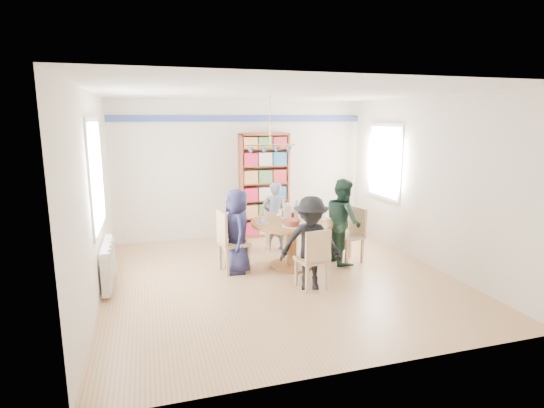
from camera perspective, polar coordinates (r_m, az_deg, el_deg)
name	(u,v)px	position (r m, az deg, el deg)	size (l,w,h in m)	color
ground	(280,277)	(6.46, 1.02, -9.84)	(5.00, 5.00, 0.00)	tan
room_shell	(248,163)	(6.83, -3.22, 5.55)	(5.00, 5.00, 5.00)	white
radiator	(108,264)	(6.39, -21.18, -7.54)	(0.12, 1.00, 0.60)	silver
dining_table	(292,233)	(6.76, 2.68, -3.92)	(1.30, 1.30, 0.75)	brown
chair_left	(229,239)	(6.56, -5.80, -4.70)	(0.48, 0.48, 0.96)	#D4AB83
chair_right	(352,232)	(7.17, 10.75, -3.70)	(0.48, 0.48, 0.91)	#D4AB83
chair_far	(275,222)	(7.72, 0.46, -2.48)	(0.45, 0.45, 0.89)	#D4AB83
chair_near	(314,257)	(5.90, 5.71, -7.05)	(0.43, 0.43, 0.87)	#D4AB83
person_left	(237,231)	(6.52, -4.71, -3.66)	(0.64, 0.41, 1.30)	#1C1D3E
person_right	(343,221)	(7.03, 9.51, -2.28)	(0.68, 0.53, 1.40)	#172F24
person_far	(274,216)	(7.61, 0.33, -1.65)	(0.46, 0.30, 1.25)	gray
person_near	(311,243)	(5.88, 5.22, -5.28)	(0.85, 0.49, 1.31)	black
bookshelf	(264,186)	(8.49, -1.06, 2.39)	(0.99, 0.30, 2.07)	brown
tableware	(290,217)	(6.72, 2.42, -1.74)	(1.17, 1.17, 0.31)	white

